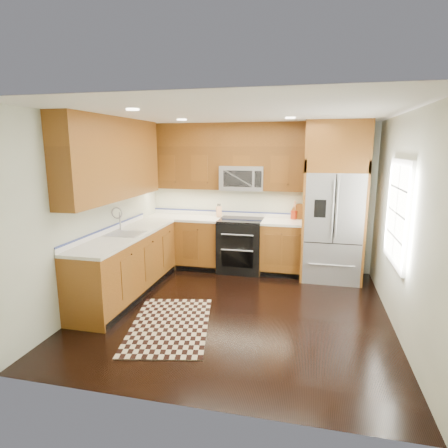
% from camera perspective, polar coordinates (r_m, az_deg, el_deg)
% --- Properties ---
extents(ground, '(4.00, 4.00, 0.00)m').
position_cam_1_polar(ground, '(5.26, 1.82, -13.00)').
color(ground, black).
rests_on(ground, ground).
extents(wall_back, '(4.00, 0.02, 2.60)m').
position_cam_1_polar(wall_back, '(6.81, 5.20, 4.09)').
color(wall_back, silver).
rests_on(wall_back, ground).
extents(wall_left, '(0.02, 4.00, 2.60)m').
position_cam_1_polar(wall_left, '(5.60, -18.62, 1.87)').
color(wall_left, silver).
rests_on(wall_left, ground).
extents(wall_right, '(0.02, 4.00, 2.60)m').
position_cam_1_polar(wall_right, '(4.89, 25.56, -0.01)').
color(wall_right, silver).
rests_on(wall_right, ground).
extents(window, '(0.04, 1.10, 1.30)m').
position_cam_1_polar(window, '(5.06, 24.94, 1.56)').
color(window, white).
rests_on(window, ground).
extents(base_cabinets, '(2.85, 3.00, 0.90)m').
position_cam_1_polar(base_cabinets, '(6.23, -7.71, -4.67)').
color(base_cabinets, brown).
rests_on(base_cabinets, ground).
extents(countertop, '(2.86, 3.01, 0.04)m').
position_cam_1_polar(countertop, '(6.18, -6.21, -0.29)').
color(countertop, white).
rests_on(countertop, base_cabinets).
extents(upper_cabinets, '(2.85, 3.00, 1.15)m').
position_cam_1_polar(upper_cabinets, '(6.14, -6.77, 10.02)').
color(upper_cabinets, brown).
rests_on(upper_cabinets, ground).
extents(range, '(0.76, 0.67, 0.95)m').
position_cam_1_polar(range, '(6.69, 2.55, -3.28)').
color(range, black).
rests_on(range, ground).
extents(microwave, '(0.76, 0.40, 0.42)m').
position_cam_1_polar(microwave, '(6.61, 2.84, 7.03)').
color(microwave, '#B2B2B7').
rests_on(microwave, ground).
extents(refrigerator, '(0.98, 0.75, 2.60)m').
position_cam_1_polar(refrigerator, '(6.39, 16.36, 3.20)').
color(refrigerator, '#B2B2B7').
rests_on(refrigerator, ground).
extents(sink_faucet, '(0.54, 0.44, 0.37)m').
position_cam_1_polar(sink_faucet, '(5.71, -14.97, -0.86)').
color(sink_faucet, '#B2B2B7').
rests_on(sink_faucet, countertop).
extents(rug, '(1.25, 1.74, 0.01)m').
position_cam_1_polar(rug, '(4.90, -8.23, -14.96)').
color(rug, black).
rests_on(rug, ground).
extents(knife_block, '(0.12, 0.14, 0.24)m').
position_cam_1_polar(knife_block, '(6.82, -0.78, 1.93)').
color(knife_block, tan).
rests_on(knife_block, countertop).
extents(utensil_crock, '(0.15, 0.15, 0.32)m').
position_cam_1_polar(utensil_crock, '(6.72, 10.61, 1.69)').
color(utensil_crock, '#9B2B13').
rests_on(utensil_crock, countertop).
extents(cutting_board, '(0.30, 0.30, 0.02)m').
position_cam_1_polar(cutting_board, '(6.75, 11.39, 0.81)').
color(cutting_board, brown).
rests_on(cutting_board, countertop).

